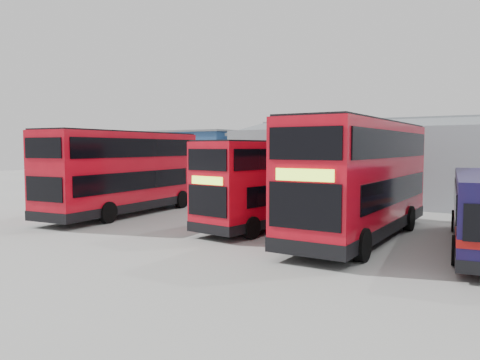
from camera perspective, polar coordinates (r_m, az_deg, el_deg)
ground_plane at (r=19.61m, az=-7.84°, el=-7.08°), size 120.00×120.00×0.00m
office_block at (r=42.05m, az=-6.37°, el=2.37°), size 12.30×8.32×5.12m
maintenance_shed at (r=34.90m, az=25.31°, el=1.73°), size 30.50×12.00×5.89m
double_decker_left at (r=26.77m, az=-13.92°, el=0.78°), size 3.84×11.17×4.63m
double_decker_centre at (r=22.30m, az=4.36°, el=-0.48°), size 3.31×9.76×4.05m
double_decker_right at (r=19.83m, az=14.59°, el=-0.06°), size 3.03×11.44×4.82m
panel_van at (r=41.83m, az=-15.82°, el=0.21°), size 3.10×4.81×1.96m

